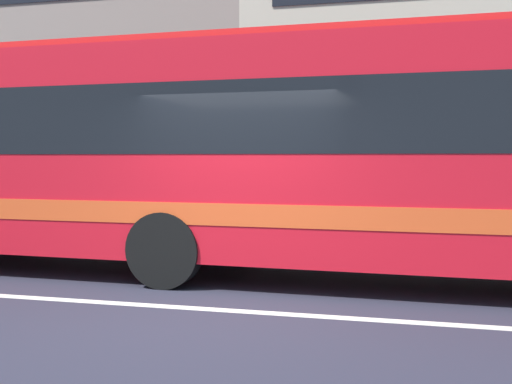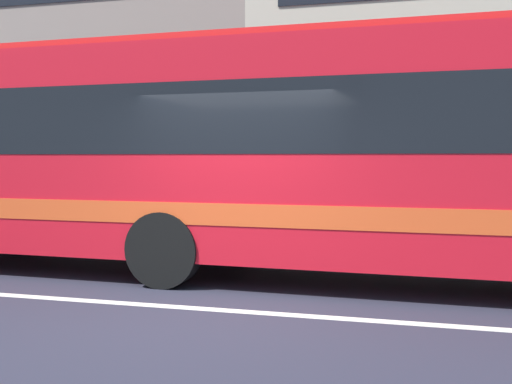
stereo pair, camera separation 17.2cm
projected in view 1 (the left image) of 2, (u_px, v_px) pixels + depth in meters
ground_plane at (214, 310)px, 6.84m from camera, size 160.00×160.00×0.00m
lane_centre_line at (214, 309)px, 6.84m from camera, size 60.00×0.16×0.01m
transit_bus at (242, 149)px, 8.79m from camera, size 11.39×2.82×3.32m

